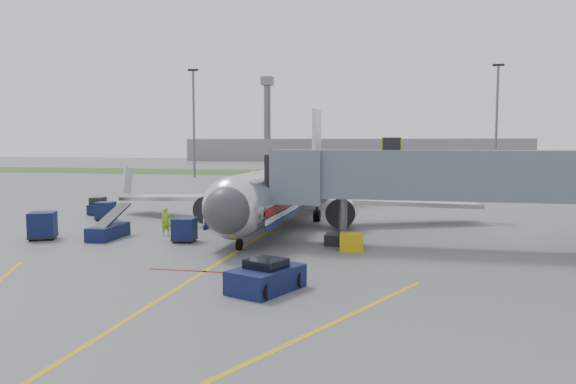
% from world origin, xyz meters
% --- Properties ---
extents(ground, '(400.00, 400.00, 0.00)m').
position_xyz_m(ground, '(0.00, 0.00, 0.00)').
color(ground, '#565659').
rests_on(ground, ground).
extents(grass_strip, '(300.00, 25.00, 0.01)m').
position_xyz_m(grass_strip, '(0.00, 90.00, 0.01)').
color(grass_strip, '#2D4C1E').
rests_on(grass_strip, ground).
extents(apron_markings, '(21.52, 50.00, 0.01)m').
position_xyz_m(apron_markings, '(0.00, -7.40, 0.00)').
color(apron_markings, gold).
rests_on(apron_markings, ground).
extents(airliner, '(32.10, 35.67, 10.25)m').
position_xyz_m(airliner, '(0.00, 15.25, 2.65)').
color(airliner, silver).
rests_on(airliner, ground).
extents(jet_bridge, '(25.30, 4.00, 6.90)m').
position_xyz_m(jet_bridge, '(12.86, 5.00, 4.47)').
color(jet_bridge, slate).
rests_on(jet_bridge, ground).
extents(light_mast_left, '(2.00, 0.44, 20.40)m').
position_xyz_m(light_mast_left, '(-30.00, 70.00, 10.78)').
color(light_mast_left, '#595B60').
rests_on(light_mast_left, ground).
extents(light_mast_right, '(2.00, 0.44, 20.40)m').
position_xyz_m(light_mast_right, '(25.00, 75.00, 10.78)').
color(light_mast_right, '#595B60').
rests_on(light_mast_right, ground).
extents(distant_terminal, '(120.00, 14.00, 8.00)m').
position_xyz_m(distant_terminal, '(-10.00, 170.00, 4.00)').
color(distant_terminal, slate).
rests_on(distant_terminal, ground).
extents(control_tower, '(4.00, 4.00, 30.00)m').
position_xyz_m(control_tower, '(-40.00, 165.00, 17.33)').
color(control_tower, '#595B60').
rests_on(control_tower, ground).
extents(pushback_tug, '(3.25, 3.96, 1.42)m').
position_xyz_m(pushback_tug, '(4.00, -6.90, 0.59)').
color(pushback_tug, '#0C1736').
rests_on(pushback_tug, ground).
extents(baggage_tug, '(1.36, 2.33, 1.56)m').
position_xyz_m(baggage_tug, '(-17.78, 15.70, 0.69)').
color(baggage_tug, '#0C1736').
rests_on(baggage_tug, ground).
extents(baggage_cart_a, '(2.29, 2.29, 1.86)m').
position_xyz_m(baggage_cart_a, '(-14.18, 2.76, 0.95)').
color(baggage_cart_a, '#0C1736').
rests_on(baggage_cart_a, ground).
extents(baggage_cart_b, '(1.60, 1.60, 1.55)m').
position_xyz_m(baggage_cart_b, '(-15.05, 12.33, 0.79)').
color(baggage_cart_b, '#0C1736').
rests_on(baggage_cart_b, ground).
extents(baggage_cart_c, '(1.61, 1.61, 1.58)m').
position_xyz_m(baggage_cart_c, '(-4.40, 3.92, 0.81)').
color(baggage_cart_c, '#0C1736').
rests_on(baggage_cart_c, ground).
extents(belt_loader, '(1.57, 4.52, 2.19)m').
position_xyz_m(belt_loader, '(-10.00, 4.04, 0.54)').
color(belt_loader, '#0C1736').
rests_on(belt_loader, ground).
extents(ground_power_cart, '(1.46, 1.03, 1.12)m').
position_xyz_m(ground_power_cart, '(6.78, 3.00, 0.55)').
color(ground_power_cart, '#C6970B').
rests_on(ground_power_cart, ground).
extents(ramp_worker, '(0.83, 0.85, 1.98)m').
position_xyz_m(ramp_worker, '(-6.65, 6.02, 0.99)').
color(ramp_worker, '#88CB17').
rests_on(ramp_worker, ground).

